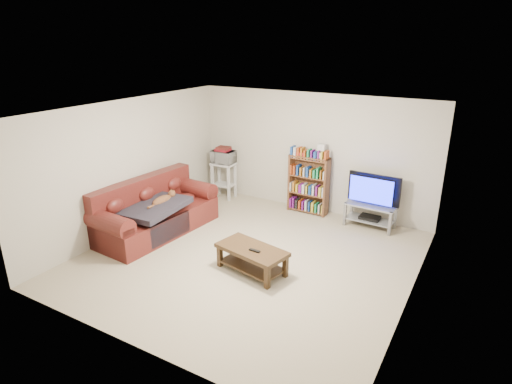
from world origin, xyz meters
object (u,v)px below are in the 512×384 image
Objects in this scene: tv_stand at (370,212)px; sofa at (154,214)px; coffee_table at (252,255)px; bookshelf at (309,184)px.

sofa is at bearing -145.14° from tv_stand.
coffee_table is at bearing -4.67° from sofa.
tv_stand reaches higher than coffee_table.
sofa is 2.55× the size of tv_stand.
tv_stand is 1.35m from bookshelf.
bookshelf reaches higher than coffee_table.
tv_stand is at bearing 77.88° from coffee_table.
tv_stand is (3.41, 2.15, -0.03)m from sofa.
sofa is 3.10m from bookshelf.
bookshelf is at bearing 51.54° from sofa.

